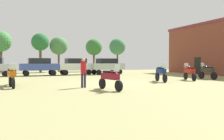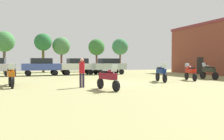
# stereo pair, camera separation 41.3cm
# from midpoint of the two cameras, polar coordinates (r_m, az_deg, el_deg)

# --- Properties ---
(ground_plane) EXTENTS (44.00, 52.00, 0.02)m
(ground_plane) POSITION_cam_midpoint_polar(r_m,az_deg,el_deg) (16.96, 0.51, -3.41)
(ground_plane) COLOR #8E8C59
(motorcycle_1) EXTENTS (0.67, 2.14, 1.51)m
(motorcycle_1) POSITION_cam_midpoint_polar(r_m,az_deg,el_deg) (15.72, -22.68, -1.25)
(motorcycle_1) COLOR black
(motorcycle_1) RESTS_ON ground
(motorcycle_2) EXTENTS (0.62, 2.14, 1.46)m
(motorcycle_2) POSITION_cam_midpoint_polar(r_m,az_deg,el_deg) (17.15, -22.26, -1.06)
(motorcycle_2) COLOR black
(motorcycle_2) RESTS_ON ground
(motorcycle_3) EXTENTS (0.79, 2.21, 1.44)m
(motorcycle_3) POSITION_cam_midpoint_polar(r_m,az_deg,el_deg) (13.16, -0.06, -1.83)
(motorcycle_3) COLOR black
(motorcycle_3) RESTS_ON ground
(motorcycle_5) EXTENTS (0.62, 2.15, 1.51)m
(motorcycle_5) POSITION_cam_midpoint_polar(r_m,az_deg,el_deg) (22.97, 22.93, -0.27)
(motorcycle_5) COLOR black
(motorcycle_5) RESTS_ON ground
(motorcycle_6) EXTENTS (0.68, 2.20, 1.51)m
(motorcycle_6) POSITION_cam_midpoint_polar(r_m,az_deg,el_deg) (19.02, 12.49, -0.59)
(motorcycle_6) COLOR black
(motorcycle_6) RESTS_ON ground
(motorcycle_7) EXTENTS (0.77, 2.21, 1.47)m
(motorcycle_7) POSITION_cam_midpoint_polar(r_m,az_deg,el_deg) (21.19, 19.05, -0.43)
(motorcycle_7) COLOR black
(motorcycle_7) RESTS_ON ground
(car_1) EXTENTS (4.43, 2.15, 2.00)m
(car_1) POSITION_cam_midpoint_polar(r_m,az_deg,el_deg) (29.09, -7.97, 1.17)
(car_1) COLOR black
(car_1) RESTS_ON ground
(car_3) EXTENTS (4.40, 2.07, 2.00)m
(car_3) POSITION_cam_midpoint_polar(r_m,az_deg,el_deg) (28.16, -16.43, 1.08)
(car_3) COLOR black
(car_3) RESTS_ON ground
(car_4) EXTENTS (4.49, 2.33, 2.00)m
(car_4) POSITION_cam_midpoint_polar(r_m,az_deg,el_deg) (29.54, -0.41, 1.20)
(car_4) COLOR black
(car_4) RESTS_ON ground
(person_1) EXTENTS (0.41, 0.41, 1.81)m
(person_1) POSITION_cam_midpoint_polar(r_m,az_deg,el_deg) (14.54, -6.52, -0.07)
(person_1) COLOR #2E243D
(person_1) RESTS_ON ground
(tree_1) EXTENTS (3.00, 3.00, 6.05)m
(tree_1) POSITION_cam_midpoint_polar(r_m,az_deg,el_deg) (37.75, -24.47, 6.25)
(tree_1) COLOR #4C4335
(tree_1) RESTS_ON ground
(tree_2) EXTENTS (2.74, 2.74, 5.40)m
(tree_2) POSITION_cam_midpoint_polar(r_m,az_deg,el_deg) (39.43, -3.49, 5.51)
(tree_2) COLOR brown
(tree_2) RESTS_ON ground
(tree_4) EXTENTS (2.61, 2.61, 5.86)m
(tree_4) POSITION_cam_midpoint_polar(r_m,az_deg,el_deg) (36.95, -16.11, 6.43)
(tree_4) COLOR brown
(tree_4) RESTS_ON ground
(tree_5) EXTENTS (2.83, 2.83, 5.62)m
(tree_5) POSITION_cam_midpoint_polar(r_m,az_deg,el_deg) (40.86, 2.28, 5.64)
(tree_5) COLOR brown
(tree_5) RESTS_ON ground
(tree_7) EXTENTS (2.79, 2.79, 5.47)m
(tree_7) POSITION_cam_midpoint_polar(r_m,az_deg,el_deg) (37.79, -11.91, 5.70)
(tree_7) COLOR brown
(tree_7) RESTS_ON ground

